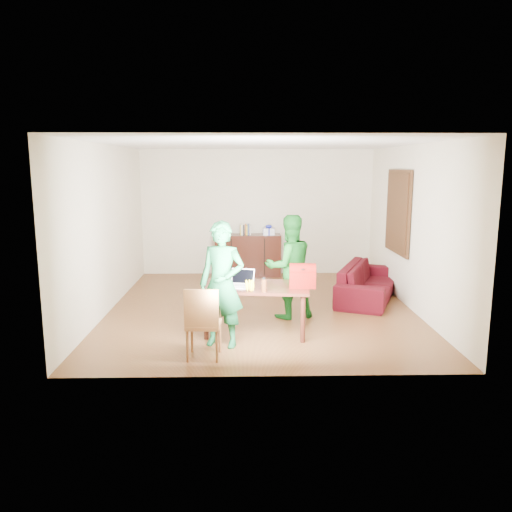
{
  "coord_description": "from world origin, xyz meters",
  "views": [
    {
      "loc": [
        -0.26,
        -8.08,
        2.37
      ],
      "look_at": [
        -0.1,
        -1.04,
        1.08
      ],
      "focal_mm": 35.0,
      "sensor_mm": 36.0,
      "label": 1
    }
  ],
  "objects_px": {
    "red_bag": "(302,278)",
    "bottle": "(264,285)",
    "table": "(256,291)",
    "sofa": "(368,282)",
    "person_near": "(222,284)",
    "laptop": "(240,284)",
    "person_far": "(289,267)",
    "chair": "(204,337)"
  },
  "relations": [
    {
      "from": "red_bag",
      "to": "table",
      "type": "bearing_deg",
      "value": 173.35
    },
    {
      "from": "person_far",
      "to": "sofa",
      "type": "distance_m",
      "value": 1.93
    },
    {
      "from": "person_near",
      "to": "laptop",
      "type": "bearing_deg",
      "value": 76.63
    },
    {
      "from": "table",
      "to": "person_far",
      "type": "xyz_separation_m",
      "value": [
        0.53,
        0.75,
        0.2
      ]
    },
    {
      "from": "person_far",
      "to": "person_near",
      "type": "bearing_deg",
      "value": 34.78
    },
    {
      "from": "person_near",
      "to": "person_far",
      "type": "bearing_deg",
      "value": 68.46
    },
    {
      "from": "table",
      "to": "chair",
      "type": "bearing_deg",
      "value": -119.27
    },
    {
      "from": "person_near",
      "to": "laptop",
      "type": "height_order",
      "value": "person_near"
    },
    {
      "from": "bottle",
      "to": "red_bag",
      "type": "height_order",
      "value": "red_bag"
    },
    {
      "from": "table",
      "to": "red_bag",
      "type": "height_order",
      "value": "red_bag"
    },
    {
      "from": "laptop",
      "to": "sofa",
      "type": "distance_m",
      "value": 3.01
    },
    {
      "from": "laptop",
      "to": "person_near",
      "type": "bearing_deg",
      "value": -107.54
    },
    {
      "from": "chair",
      "to": "bottle",
      "type": "distance_m",
      "value": 1.09
    },
    {
      "from": "person_near",
      "to": "bottle",
      "type": "xyz_separation_m",
      "value": [
        0.56,
        0.12,
        -0.04
      ]
    },
    {
      "from": "red_bag",
      "to": "bottle",
      "type": "bearing_deg",
      "value": -151.02
    },
    {
      "from": "chair",
      "to": "bottle",
      "type": "xyz_separation_m",
      "value": [
        0.77,
        0.56,
        0.53
      ]
    },
    {
      "from": "red_bag",
      "to": "chair",
      "type": "bearing_deg",
      "value": -144.1
    },
    {
      "from": "person_near",
      "to": "red_bag",
      "type": "height_order",
      "value": "person_near"
    },
    {
      "from": "laptop",
      "to": "sofa",
      "type": "bearing_deg",
      "value": 53.04
    },
    {
      "from": "table",
      "to": "chair",
      "type": "xyz_separation_m",
      "value": [
        -0.67,
        -0.93,
        -0.34
      ]
    },
    {
      "from": "person_near",
      "to": "person_far",
      "type": "xyz_separation_m",
      "value": [
        0.99,
        1.24,
        -0.02
      ]
    },
    {
      "from": "sofa",
      "to": "table",
      "type": "bearing_deg",
      "value": 154.55
    },
    {
      "from": "person_near",
      "to": "chair",
      "type": "bearing_deg",
      "value": -98.88
    },
    {
      "from": "bottle",
      "to": "sofa",
      "type": "xyz_separation_m",
      "value": [
        1.96,
        2.2,
        -0.49
      ]
    },
    {
      "from": "laptop",
      "to": "person_far",
      "type": "bearing_deg",
      "value": 60.93
    },
    {
      "from": "table",
      "to": "person_near",
      "type": "distance_m",
      "value": 0.71
    },
    {
      "from": "person_far",
      "to": "bottle",
      "type": "relative_size",
      "value": 8.17
    },
    {
      "from": "laptop",
      "to": "bottle",
      "type": "relative_size",
      "value": 1.9
    },
    {
      "from": "person_near",
      "to": "red_bag",
      "type": "distance_m",
      "value": 1.16
    },
    {
      "from": "table",
      "to": "bottle",
      "type": "distance_m",
      "value": 0.43
    },
    {
      "from": "person_far",
      "to": "bottle",
      "type": "height_order",
      "value": "person_far"
    },
    {
      "from": "laptop",
      "to": "sofa",
      "type": "xyz_separation_m",
      "value": [
        2.28,
        1.92,
        -0.43
      ]
    },
    {
      "from": "bottle",
      "to": "person_near",
      "type": "bearing_deg",
      "value": -167.49
    },
    {
      "from": "chair",
      "to": "table",
      "type": "bearing_deg",
      "value": 57.32
    },
    {
      "from": "person_near",
      "to": "person_far",
      "type": "height_order",
      "value": "person_near"
    },
    {
      "from": "table",
      "to": "laptop",
      "type": "height_order",
      "value": "laptop"
    },
    {
      "from": "chair",
      "to": "person_far",
      "type": "bearing_deg",
      "value": 57.52
    },
    {
      "from": "table",
      "to": "laptop",
      "type": "xyz_separation_m",
      "value": [
        -0.22,
        -0.09,
        0.13
      ]
    },
    {
      "from": "person_far",
      "to": "chair",
      "type": "bearing_deg",
      "value": 37.71
    },
    {
      "from": "table",
      "to": "bottle",
      "type": "xyz_separation_m",
      "value": [
        0.09,
        -0.37,
        0.18
      ]
    },
    {
      "from": "person_near",
      "to": "red_bag",
      "type": "relative_size",
      "value": 4.63
    },
    {
      "from": "red_bag",
      "to": "person_far",
      "type": "bearing_deg",
      "value": 101.17
    }
  ]
}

